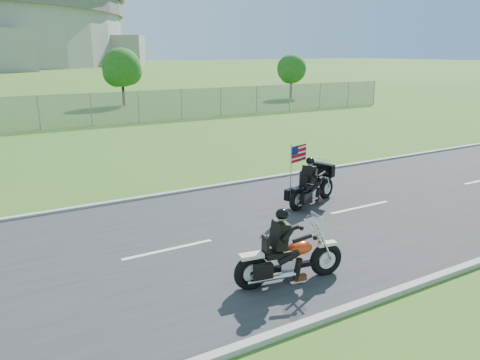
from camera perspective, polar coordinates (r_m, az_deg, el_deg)
ground at (r=11.86m, az=0.34°, el=-6.69°), size 420.00×420.00×0.00m
road at (r=11.86m, az=0.34°, el=-6.60°), size 120.00×8.00×0.04m
curb_north at (r=15.27m, az=-7.41°, el=-1.50°), size 120.00×0.18×0.12m
curb_south at (r=8.95m, az=14.11°, el=-14.68°), size 120.00×0.18×0.12m
tree_fence_near at (r=41.20m, az=-14.18°, el=12.94°), size 3.52×3.28×4.75m
tree_fence_far at (r=46.61m, az=6.31°, el=13.14°), size 3.08×2.87×4.20m
motorcycle_lead at (r=9.39m, az=5.88°, el=-9.63°), size 2.36×0.81×1.60m
motorcycle_follow at (r=14.10m, az=8.79°, el=-1.02°), size 2.17×1.06×1.86m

